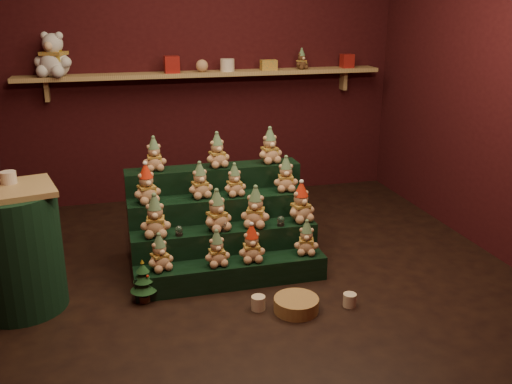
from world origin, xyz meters
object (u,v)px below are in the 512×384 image
object	(u,v)px
snow_globe_a	(179,231)
mug_left	(258,303)
mug_right	(350,300)
brown_bear	(302,59)
riser_tier_front	(232,273)
white_bear	(53,49)
snow_globe_c	(281,221)
wicker_basket	(296,305)
side_table	(16,250)
mini_christmas_tree	(143,281)
snow_globe_b	(224,226)

from	to	relation	value
snow_globe_a	mug_left	xyz separation A→B (m)	(0.45, -0.55, -0.35)
snow_globe_a	mug_right	bearing A→B (deg)	-32.28
mug_right	brown_bear	xyz separation A→B (m)	(0.46, 2.44, 1.37)
riser_tier_front	white_bear	xyz separation A→B (m)	(-1.22, 1.93, 1.48)
snow_globe_c	wicker_basket	distance (m)	0.73
riser_tier_front	side_table	size ratio (longest dim) A/B	1.65
riser_tier_front	mug_right	bearing A→B (deg)	-35.75
mini_christmas_tree	white_bear	size ratio (longest dim) A/B	0.63
snow_globe_a	mug_right	size ratio (longest dim) A/B	0.84
side_table	mug_right	bearing A→B (deg)	-27.81
mug_right	white_bear	distance (m)	3.46
riser_tier_front	mug_right	xyz separation A→B (m)	(0.71, -0.51, -0.04)
snow_globe_c	wicker_basket	bearing A→B (deg)	-97.44
side_table	mini_christmas_tree	bearing A→B (deg)	-22.46
riser_tier_front	snow_globe_a	world-z (taller)	snow_globe_a
side_table	mug_left	bearing A→B (deg)	-29.34
mug_left	white_bear	distance (m)	3.07
snow_globe_c	mug_right	distance (m)	0.81
side_table	mini_christmas_tree	size ratio (longest dim) A/B	2.71
mini_christmas_tree	mug_right	bearing A→B (deg)	-17.64
snow_globe_a	snow_globe_c	world-z (taller)	snow_globe_c
mug_right	wicker_basket	size ratio (longest dim) A/B	0.30
mini_christmas_tree	white_bear	distance (m)	2.53
white_bear	mini_christmas_tree	bearing A→B (deg)	-50.48
riser_tier_front	mini_christmas_tree	world-z (taller)	mini_christmas_tree
white_bear	mug_right	bearing A→B (deg)	-28.26
snow_globe_a	side_table	size ratio (longest dim) A/B	0.09
mug_right	white_bear	bearing A→B (deg)	128.25
wicker_basket	white_bear	distance (m)	3.24
mug_right	wicker_basket	world-z (taller)	wicker_basket
mug_right	white_bear	world-z (taller)	white_bear
wicker_basket	white_bear	size ratio (longest dim) A/B	0.60
snow_globe_b	side_table	bearing A→B (deg)	-175.51
snow_globe_b	brown_bear	distance (m)	2.36
wicker_basket	brown_bear	distance (m)	2.90
brown_bear	snow_globe_a	bearing A→B (deg)	-151.69
riser_tier_front	side_table	xyz separation A→B (m)	(-1.44, 0.05, 0.33)
mini_christmas_tree	white_bear	bearing A→B (deg)	106.02
snow_globe_b	white_bear	bearing A→B (deg)	124.07
riser_tier_front	wicker_basket	world-z (taller)	riser_tier_front
snow_globe_a	white_bear	bearing A→B (deg)	116.01
side_table	brown_bear	world-z (taller)	brown_bear
snow_globe_a	mug_right	world-z (taller)	snow_globe_a
riser_tier_front	snow_globe_a	xyz separation A→B (m)	(-0.35, 0.16, 0.31)
snow_globe_b	snow_globe_c	world-z (taller)	same
mug_right	mini_christmas_tree	bearing A→B (deg)	162.36
mug_left	side_table	bearing A→B (deg)	163.90
side_table	mug_left	world-z (taller)	side_table
snow_globe_a	riser_tier_front	bearing A→B (deg)	-24.46
mug_right	brown_bear	distance (m)	2.84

